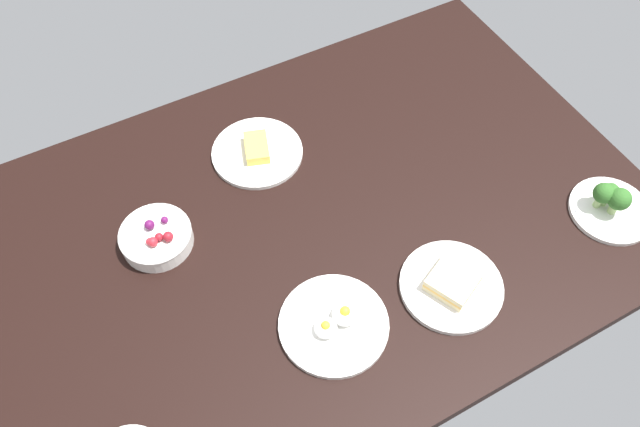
% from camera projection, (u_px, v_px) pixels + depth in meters
% --- Properties ---
extents(dining_table, '(1.43, 0.97, 0.04)m').
position_uv_depth(dining_table, '(320.00, 224.00, 1.35)').
color(dining_table, black).
rests_on(dining_table, ground).
extents(bowl_berries, '(0.15, 0.15, 0.06)m').
position_uv_depth(bowl_berries, '(156.00, 237.00, 1.28)').
color(bowl_berries, white).
rests_on(bowl_berries, dining_table).
extents(plate_broccoli, '(0.18, 0.18, 0.08)m').
position_uv_depth(plate_broccoli, '(611.00, 204.00, 1.33)').
color(plate_broccoli, white).
rests_on(plate_broccoli, dining_table).
extents(plate_sandwich, '(0.21, 0.21, 0.04)m').
position_uv_depth(plate_sandwich, '(452.00, 285.00, 1.23)').
color(plate_sandwich, white).
rests_on(plate_sandwich, dining_table).
extents(plate_eggs, '(0.22, 0.22, 0.05)m').
position_uv_depth(plate_eggs, '(334.00, 324.00, 1.19)').
color(plate_eggs, white).
rests_on(plate_eggs, dining_table).
extents(plate_cheese, '(0.21, 0.21, 0.04)m').
position_uv_depth(plate_cheese, '(257.00, 151.00, 1.43)').
color(plate_cheese, white).
rests_on(plate_cheese, dining_table).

